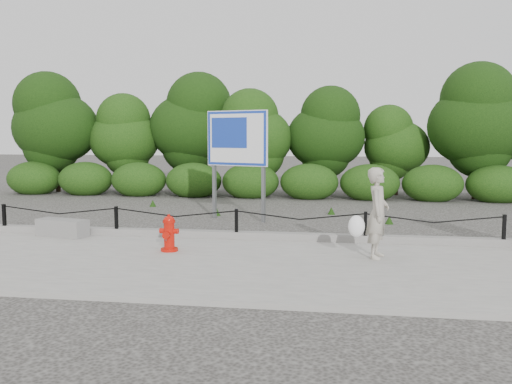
{
  "coord_description": "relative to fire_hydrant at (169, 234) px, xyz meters",
  "views": [
    {
      "loc": [
        1.99,
        -10.38,
        2.12
      ],
      "look_at": [
        0.36,
        0.2,
        1.0
      ],
      "focal_mm": 38.0,
      "sensor_mm": 36.0,
      "label": 1
    }
  ],
  "objects": [
    {
      "name": "curb",
      "position": [
        0.97,
        1.33,
        -0.24
      ],
      "size": [
        14.0,
        0.22,
        0.14
      ],
      "primitive_type": "cube",
      "color": "slate",
      "rests_on": "sidewalk"
    },
    {
      "name": "chain_barrier",
      "position": [
        0.97,
        1.28,
        0.06
      ],
      "size": [
        10.06,
        0.06,
        0.6
      ],
      "color": "black",
      "rests_on": "sidewalk"
    },
    {
      "name": "sidewalk",
      "position": [
        0.97,
        -0.72,
        -0.35
      ],
      "size": [
        14.0,
        4.0,
        0.08
      ],
      "primitive_type": "cube",
      "color": "gray",
      "rests_on": "ground"
    },
    {
      "name": "treeline",
      "position": [
        0.76,
        10.2,
        2.0
      ],
      "size": [
        20.29,
        3.6,
        4.41
      ],
      "color": "black",
      "rests_on": "ground"
    },
    {
      "name": "ground",
      "position": [
        0.97,
        1.28,
        -0.39
      ],
      "size": [
        90.0,
        90.0,
        0.0
      ],
      "primitive_type": "plane",
      "color": "#2D2B28",
      "rests_on": "ground"
    },
    {
      "name": "advertising_sign",
      "position": [
        0.45,
        4.12,
        1.53
      ],
      "size": [
        1.62,
        0.68,
        2.73
      ],
      "rotation": [
        0.0,
        0.0,
        -0.36
      ],
      "color": "slate",
      "rests_on": "ground"
    },
    {
      "name": "pedestrian",
      "position": [
        3.58,
        0.01,
        0.43
      ],
      "size": [
        0.72,
        0.62,
        1.52
      ],
      "rotation": [
        0.0,
        0.0,
        1.36
      ],
      "color": "#A09989",
      "rests_on": "sidewalk"
    },
    {
      "name": "fire_hydrant",
      "position": [
        0.0,
        0.0,
        0.0
      ],
      "size": [
        0.34,
        0.35,
        0.66
      ],
      "rotation": [
        0.0,
        0.0,
        -0.03
      ],
      "color": "#BF1007",
      "rests_on": "sidewalk"
    },
    {
      "name": "concrete_block",
      "position": [
        -2.59,
        1.03,
        -0.14
      ],
      "size": [
        1.14,
        0.63,
        0.35
      ],
      "primitive_type": "cube",
      "rotation": [
        0.0,
        0.0,
        -0.25
      ],
      "color": "slate",
      "rests_on": "sidewalk"
    }
  ]
}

